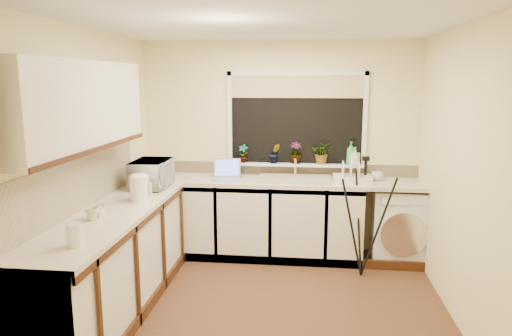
# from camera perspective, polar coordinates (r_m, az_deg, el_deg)

# --- Properties ---
(floor) EXTENTS (3.20, 3.20, 0.00)m
(floor) POSITION_cam_1_polar(r_m,az_deg,el_deg) (4.45, 1.33, -16.13)
(floor) COLOR #503220
(floor) RESTS_ON ground
(ceiling) EXTENTS (3.20, 3.20, 0.00)m
(ceiling) POSITION_cam_1_polar(r_m,az_deg,el_deg) (3.99, 1.49, 17.08)
(ceiling) COLOR white
(ceiling) RESTS_ON ground
(wall_back) EXTENTS (3.20, 0.00, 3.20)m
(wall_back) POSITION_cam_1_polar(r_m,az_deg,el_deg) (5.52, 2.79, 2.54)
(wall_back) COLOR beige
(wall_back) RESTS_ON ground
(wall_front) EXTENTS (3.20, 0.00, 3.20)m
(wall_front) POSITION_cam_1_polar(r_m,az_deg,el_deg) (2.60, -1.56, -6.78)
(wall_front) COLOR beige
(wall_front) RESTS_ON ground
(wall_left) EXTENTS (0.00, 3.00, 3.00)m
(wall_left) POSITION_cam_1_polar(r_m,az_deg,el_deg) (4.48, -19.46, 0.03)
(wall_left) COLOR beige
(wall_left) RESTS_ON ground
(wall_right) EXTENTS (0.00, 3.00, 3.00)m
(wall_right) POSITION_cam_1_polar(r_m,az_deg,el_deg) (4.22, 23.61, -0.87)
(wall_right) COLOR beige
(wall_right) RESTS_ON ground
(base_cabinet_back) EXTENTS (2.55, 0.60, 0.86)m
(base_cabinet_back) POSITION_cam_1_polar(r_m,az_deg,el_deg) (5.43, -0.94, -6.18)
(base_cabinet_back) COLOR silver
(base_cabinet_back) RESTS_ON floor
(base_cabinet_left) EXTENTS (0.54, 2.40, 0.86)m
(base_cabinet_left) POSITION_cam_1_polar(r_m,az_deg,el_deg) (4.31, -16.88, -11.25)
(base_cabinet_left) COLOR silver
(base_cabinet_left) RESTS_ON floor
(worktop_back) EXTENTS (3.20, 0.60, 0.04)m
(worktop_back) POSITION_cam_1_polar(r_m,az_deg,el_deg) (5.29, 2.55, -1.62)
(worktop_back) COLOR beige
(worktop_back) RESTS_ON base_cabinet_back
(worktop_left) EXTENTS (0.60, 2.40, 0.04)m
(worktop_left) POSITION_cam_1_polar(r_m,az_deg,el_deg) (4.16, -17.22, -5.49)
(worktop_left) COLOR beige
(worktop_left) RESTS_ON base_cabinet_left
(upper_cabinet) EXTENTS (0.28, 1.90, 0.70)m
(upper_cabinet) POSITION_cam_1_polar(r_m,az_deg,el_deg) (3.94, -20.71, 7.02)
(upper_cabinet) COLOR silver
(upper_cabinet) RESTS_ON wall_left
(splashback_left) EXTENTS (0.02, 2.40, 0.45)m
(splashback_left) POSITION_cam_1_polar(r_m,az_deg,el_deg) (4.23, -20.98, -2.05)
(splashback_left) COLOR beige
(splashback_left) RESTS_ON wall_left
(splashback_back) EXTENTS (3.20, 0.02, 0.14)m
(splashback_back) POSITION_cam_1_polar(r_m,az_deg,el_deg) (5.55, 2.76, -0.08)
(splashback_back) COLOR beige
(splashback_back) RESTS_ON wall_back
(window_glass) EXTENTS (1.50, 0.02, 1.00)m
(window_glass) POSITION_cam_1_polar(r_m,az_deg,el_deg) (5.46, 4.92, 5.86)
(window_glass) COLOR black
(window_glass) RESTS_ON wall_back
(window_blind) EXTENTS (1.50, 0.02, 0.25)m
(window_blind) POSITION_cam_1_polar(r_m,az_deg,el_deg) (5.42, 4.98, 9.80)
(window_blind) COLOR tan
(window_blind) RESTS_ON wall_back
(windowsill) EXTENTS (1.60, 0.14, 0.03)m
(windowsill) POSITION_cam_1_polar(r_m,az_deg,el_deg) (5.47, 4.82, 0.43)
(windowsill) COLOR white
(windowsill) RESTS_ON wall_back
(sink) EXTENTS (0.82, 0.46, 0.03)m
(sink) POSITION_cam_1_polar(r_m,az_deg,el_deg) (5.27, 4.72, -1.32)
(sink) COLOR tan
(sink) RESTS_ON worktop_back
(faucet) EXTENTS (0.03, 0.03, 0.24)m
(faucet) POSITION_cam_1_polar(r_m,az_deg,el_deg) (5.42, 4.80, 0.18)
(faucet) COLOR silver
(faucet) RESTS_ON worktop_back
(washing_machine) EXTENTS (0.61, 0.59, 0.83)m
(washing_machine) POSITION_cam_1_polar(r_m,az_deg,el_deg) (5.51, 16.94, -6.58)
(washing_machine) COLOR silver
(washing_machine) RESTS_ON floor
(laptop) EXTENTS (0.33, 0.31, 0.22)m
(laptop) POSITION_cam_1_polar(r_m,az_deg,el_deg) (5.30, -3.59, -0.72)
(laptop) COLOR #98979E
(laptop) RESTS_ON worktop_back
(kettle) EXTENTS (0.17, 0.17, 0.23)m
(kettle) POSITION_cam_1_polar(r_m,az_deg,el_deg) (4.46, -13.95, -2.47)
(kettle) COLOR white
(kettle) RESTS_ON worktop_left
(dish_rack) EXTENTS (0.43, 0.33, 0.06)m
(dish_rack) POSITION_cam_1_polar(r_m,az_deg,el_deg) (5.27, 11.60, -1.30)
(dish_rack) COLOR beige
(dish_rack) RESTS_ON worktop_back
(tripod) EXTENTS (0.80, 0.80, 1.25)m
(tripod) POSITION_cam_1_polar(r_m,az_deg,el_deg) (4.93, 12.89, -5.84)
(tripod) COLOR black
(tripod) RESTS_ON floor
(glass_jug) EXTENTS (0.11, 0.11, 0.16)m
(glass_jug) POSITION_cam_1_polar(r_m,az_deg,el_deg) (3.41, -21.15, -7.58)
(glass_jug) COLOR white
(glass_jug) RESTS_ON worktop_left
(steel_jar) EXTENTS (0.08, 0.08, 0.11)m
(steel_jar) POSITION_cam_1_polar(r_m,az_deg,el_deg) (4.04, -18.34, -4.96)
(steel_jar) COLOR white
(steel_jar) RESTS_ON worktop_left
(microwave) EXTENTS (0.35, 0.52, 0.28)m
(microwave) POSITION_cam_1_polar(r_m,az_deg,el_deg) (4.99, -12.57, -0.71)
(microwave) COLOR white
(microwave) RESTS_ON worktop_left
(plant_a) EXTENTS (0.13, 0.10, 0.22)m
(plant_a) POSITION_cam_1_polar(r_m,az_deg,el_deg) (5.47, -1.54, 1.77)
(plant_a) COLOR #999999
(plant_a) RESTS_ON windowsill
(plant_b) EXTENTS (0.16, 0.14, 0.23)m
(plant_b) POSITION_cam_1_polar(r_m,az_deg,el_deg) (5.43, 2.26, 1.79)
(plant_b) COLOR #999999
(plant_b) RESTS_ON windowsill
(plant_c) EXTENTS (0.18, 0.18, 0.25)m
(plant_c) POSITION_cam_1_polar(r_m,az_deg,el_deg) (5.45, 4.85, 1.86)
(plant_c) COLOR #999999
(plant_c) RESTS_ON windowsill
(plant_d) EXTENTS (0.25, 0.23, 0.25)m
(plant_d) POSITION_cam_1_polar(r_m,az_deg,el_deg) (5.45, 8.05, 1.82)
(plant_d) COLOR #999999
(plant_d) RESTS_ON windowsill
(soap_bottle_green) EXTENTS (0.12, 0.13, 0.26)m
(soap_bottle_green) POSITION_cam_1_polar(r_m,az_deg,el_deg) (5.46, 11.43, 1.80)
(soap_bottle_green) COLOR green
(soap_bottle_green) RESTS_ON windowsill
(soap_bottle_clear) EXTENTS (0.12, 0.12, 0.20)m
(soap_bottle_clear) POSITION_cam_1_polar(r_m,az_deg,el_deg) (5.44, 11.91, 1.42)
(soap_bottle_clear) COLOR #999999
(soap_bottle_clear) RESTS_ON windowsill
(cup_back) EXTENTS (0.17, 0.17, 0.10)m
(cup_back) POSITION_cam_1_polar(r_m,az_deg,el_deg) (5.38, 14.49, -0.95)
(cup_back) COLOR beige
(cup_back) RESTS_ON worktop_back
(cup_left) EXTENTS (0.13, 0.13, 0.10)m
(cup_left) POSITION_cam_1_polar(r_m,az_deg,el_deg) (3.98, -19.27, -5.30)
(cup_left) COLOR beige
(cup_left) RESTS_ON worktop_left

